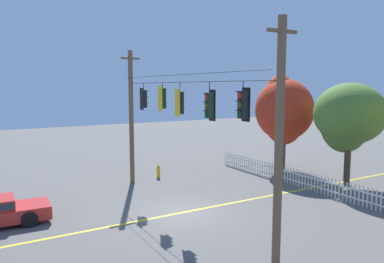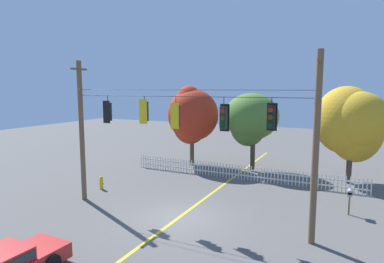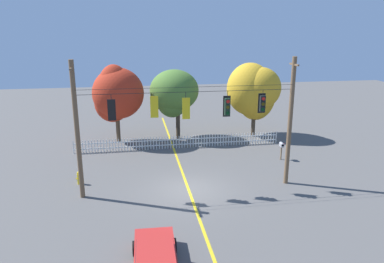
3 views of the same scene
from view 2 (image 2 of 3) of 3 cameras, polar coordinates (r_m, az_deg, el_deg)
ground at (r=16.54m, az=-2.24°, el=-14.61°), size 80.00×80.00×0.00m
lane_centerline_stripe at (r=16.53m, az=-2.24°, el=-14.60°), size 0.16×36.00×0.01m
signal_support_span at (r=15.49m, az=-2.31°, el=-1.01°), size 12.40×1.10×7.69m
traffic_signal_northbound_primary at (r=17.72m, az=-14.31°, el=3.33°), size 0.43×0.38×1.42m
traffic_signal_westbound_side at (r=16.34m, az=-8.21°, el=3.47°), size 0.43×0.38×1.35m
traffic_signal_eastbound_side at (r=15.43m, az=-2.81°, el=2.76°), size 0.43×0.38×1.50m
traffic_signal_southbound_primary at (r=14.46m, az=5.51°, el=2.37°), size 0.43×0.38×1.51m
traffic_signal_northbound_secondary at (r=13.87m, az=13.54°, el=2.44°), size 0.43×0.38×1.37m
white_picket_fence at (r=23.06m, az=8.04°, el=-6.95°), size 16.17×0.06×0.99m
autumn_maple_near_fence at (r=26.42m, az=-0.09°, el=2.69°), size 4.11×3.64×6.44m
autumn_maple_mid at (r=25.18m, az=10.05°, el=2.19°), size 4.10×3.83×5.87m
autumn_oak_far_east at (r=23.79m, az=25.91°, el=1.40°), size 4.49×3.88×6.36m
fire_hydrant at (r=21.43m, az=-15.39°, el=-8.54°), size 0.38×0.22×0.82m
roadside_mailbox at (r=18.23m, az=25.61°, el=-9.74°), size 0.25×0.44×1.30m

